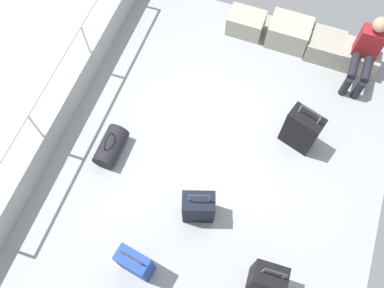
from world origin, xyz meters
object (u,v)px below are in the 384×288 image
(cargo_crate_2, at_px, (325,46))
(suitcase_4, at_px, (301,130))
(cargo_crate_1, at_px, (289,33))
(duffel_bag, at_px, (111,147))
(suitcase_2, at_px, (198,207))
(passenger_seated, at_px, (367,52))
(suitcase_0, at_px, (135,263))
(cargo_crate_3, at_px, (359,58))
(suitcase_1, at_px, (267,279))
(cargo_crate_0, at_px, (246,23))

(cargo_crate_2, bearing_deg, suitcase_4, -90.71)
(cargo_crate_1, relative_size, duffel_bag, 1.18)
(suitcase_2, bearing_deg, cargo_crate_2, 72.53)
(passenger_seated, bearing_deg, suitcase_0, -117.64)
(suitcase_0, height_order, suitcase_2, suitcase_0)
(cargo_crate_3, distance_m, passenger_seated, 0.41)
(cargo_crate_3, xyz_separation_m, passenger_seated, (0.00, -0.18, 0.37))
(cargo_crate_3, height_order, passenger_seated, passenger_seated)
(cargo_crate_2, xyz_separation_m, suitcase_4, (-0.02, -1.58, 0.18))
(cargo_crate_3, distance_m, suitcase_4, 1.64)
(cargo_crate_1, xyz_separation_m, cargo_crate_3, (1.09, -0.07, -0.03))
(duffel_bag, bearing_deg, cargo_crate_1, 56.02)
(suitcase_1, distance_m, suitcase_2, 1.14)
(passenger_seated, height_order, suitcase_4, passenger_seated)
(cargo_crate_0, distance_m, cargo_crate_3, 1.76)
(cargo_crate_1, height_order, passenger_seated, passenger_seated)
(cargo_crate_3, bearing_deg, passenger_seated, -90.00)
(cargo_crate_0, bearing_deg, cargo_crate_1, 1.30)
(suitcase_0, bearing_deg, duffel_bag, 125.56)
(suitcase_1, bearing_deg, suitcase_4, 92.43)
(suitcase_0, bearing_deg, suitcase_2, 62.63)
(cargo_crate_2, relative_size, suitcase_1, 0.59)
(cargo_crate_3, height_order, suitcase_1, suitcase_1)
(cargo_crate_2, relative_size, passenger_seated, 0.51)
(cargo_crate_0, distance_m, suitcase_4, 2.01)
(cargo_crate_0, height_order, suitcase_1, suitcase_1)
(cargo_crate_1, distance_m, suitcase_1, 3.62)
(passenger_seated, xyz_separation_m, suitcase_2, (-1.46, -2.78, -0.27))
(cargo_crate_3, height_order, suitcase_2, suitcase_2)
(suitcase_1, bearing_deg, cargo_crate_1, 100.09)
(suitcase_4, distance_m, duffel_bag, 2.53)
(cargo_crate_2, distance_m, suitcase_1, 3.54)
(passenger_seated, distance_m, duffel_bag, 3.73)
(cargo_crate_0, xyz_separation_m, suitcase_0, (-0.16, -3.90, 0.15))
(suitcase_4, xyz_separation_m, duffel_bag, (-2.31, -1.01, -0.20))
(cargo_crate_0, relative_size, cargo_crate_2, 1.07)
(cargo_crate_1, xyz_separation_m, suitcase_4, (0.55, -1.61, 0.14))
(cargo_crate_1, xyz_separation_m, suitcase_0, (-0.83, -3.92, 0.11))
(suitcase_2, bearing_deg, suitcase_1, -27.84)
(suitcase_1, xyz_separation_m, suitcase_4, (-0.08, 1.96, 0.00))
(cargo_crate_3, bearing_deg, suitcase_0, -116.53)
(cargo_crate_1, bearing_deg, cargo_crate_2, -3.07)
(cargo_crate_2, relative_size, suitcase_0, 0.70)
(cargo_crate_2, height_order, suitcase_4, suitcase_4)
(passenger_seated, relative_size, suitcase_4, 1.23)
(cargo_crate_0, xyz_separation_m, duffel_bag, (-1.09, -2.60, -0.02))
(cargo_crate_2, bearing_deg, suitcase_2, -107.47)
(cargo_crate_0, bearing_deg, suitcase_0, -92.40)
(cargo_crate_1, height_order, duffel_bag, duffel_bag)
(suitcase_0, distance_m, duffel_bag, 1.61)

